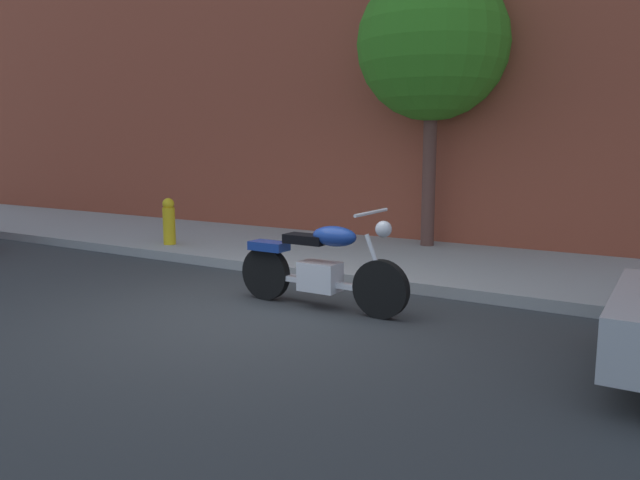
% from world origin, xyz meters
% --- Properties ---
extents(ground_plane, '(60.00, 60.00, 0.00)m').
position_xyz_m(ground_plane, '(0.00, 0.00, 0.00)').
color(ground_plane, '#303335').
extents(sidewalk, '(25.41, 3.12, 0.14)m').
position_xyz_m(sidewalk, '(0.00, 3.27, 0.07)').
color(sidewalk, gray).
rests_on(sidewalk, ground).
extents(motorcycle, '(2.09, 0.70, 1.11)m').
position_xyz_m(motorcycle, '(0.50, 0.60, 0.46)').
color(motorcycle, black).
rests_on(motorcycle, ground).
extents(street_tree, '(2.36, 2.36, 4.50)m').
position_xyz_m(street_tree, '(0.29, 4.36, 3.30)').
color(street_tree, brown).
rests_on(street_tree, ground).
extents(fire_hydrant, '(0.20, 0.20, 0.91)m').
position_xyz_m(fire_hydrant, '(-3.41, 2.28, 0.46)').
color(fire_hydrant, gold).
rests_on(fire_hydrant, ground).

